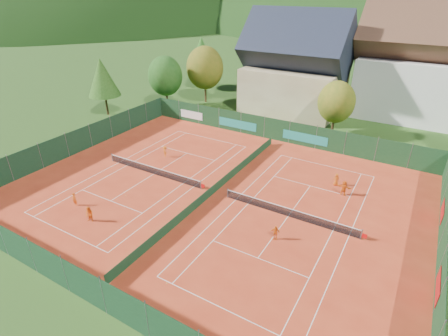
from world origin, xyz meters
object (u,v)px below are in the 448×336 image
(player_left_near, at_px, (74,199))
(player_left_far, at_px, (165,151))
(player_right_far_b, at_px, (344,188))
(chalet, at_px, (295,70))
(player_right_near, at_px, (275,232))
(player_left_mid, at_px, (89,214))
(player_right_far_a, at_px, (336,179))
(hotel_block_a, at_px, (430,71))

(player_left_near, height_order, player_left_far, player_left_near)
(player_left_near, height_order, player_right_far_b, player_right_far_b)
(chalet, distance_m, player_right_near, 35.91)
(player_left_mid, xyz_separation_m, player_right_far_a, (17.24, 17.62, -0.07))
(player_right_far_b, bearing_deg, hotel_block_a, -95.73)
(player_left_far, distance_m, player_right_far_a, 20.34)
(player_left_far, distance_m, player_right_far_b, 21.26)
(hotel_block_a, height_order, player_right_far_a, hotel_block_a)
(chalet, relative_size, player_right_far_b, 10.25)
(player_right_near, bearing_deg, player_left_near, 179.26)
(player_left_far, bearing_deg, chalet, -77.95)
(player_left_far, bearing_deg, player_left_near, 114.32)
(player_left_near, bearing_deg, player_left_far, 86.05)
(player_right_far_a, bearing_deg, chalet, -85.00)
(chalet, distance_m, player_right_far_b, 28.27)
(player_left_far, bearing_deg, player_right_far_b, -147.56)
(player_right_near, distance_m, player_right_far_a, 11.68)
(chalet, distance_m, player_right_far_a, 26.43)
(chalet, relative_size, player_left_far, 12.06)
(hotel_block_a, bearing_deg, player_right_near, -101.12)
(chalet, relative_size, player_left_near, 11.91)
(player_left_mid, bearing_deg, player_left_near, 153.20)
(hotel_block_a, distance_m, player_left_far, 41.41)
(hotel_block_a, xyz_separation_m, player_left_near, (-26.33, -44.65, -6.70))
(hotel_block_a, bearing_deg, player_left_mid, -116.71)
(player_left_near, distance_m, player_right_near, 19.22)
(player_right_far_a, bearing_deg, player_right_near, 54.06)
(chalet, height_order, player_left_far, chalet)
(chalet, xyz_separation_m, player_right_far_b, (14.39, -23.62, -5.83))
(player_left_near, distance_m, player_right_far_a, 26.41)
(player_left_far, height_order, player_right_far_b, player_right_far_b)
(chalet, xyz_separation_m, player_left_far, (-6.77, -25.71, -5.95))
(player_right_far_b, bearing_deg, player_left_far, 8.77)
(hotel_block_a, relative_size, player_left_far, 16.08)
(player_right_far_a, xyz_separation_m, player_right_far_b, (1.14, -1.53, 0.10))
(chalet, relative_size, player_left_mid, 10.64)
(player_left_far, bearing_deg, hotel_block_a, -102.30)
(player_left_far, distance_m, player_right_near, 19.63)
(hotel_block_a, height_order, player_left_mid, hotel_block_a)
(chalet, height_order, player_right_near, chalet)
(hotel_block_a, bearing_deg, chalet, -162.47)
(chalet, bearing_deg, hotel_block_a, 17.53)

